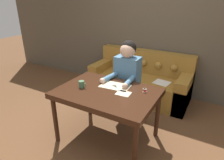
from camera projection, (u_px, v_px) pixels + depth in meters
ground_plane at (111, 139)px, 2.80m from camera, size 16.00×16.00×0.00m
wall_back at (159, 28)px, 3.75m from camera, size 8.00×0.06×2.60m
dining_table at (107, 96)px, 2.57m from camera, size 1.27×0.89×0.74m
couch at (140, 81)px, 3.89m from camera, size 1.86×0.80×0.88m
person at (127, 80)px, 3.05m from camera, size 0.43×0.62×1.27m
pattern_paper_main at (115, 86)px, 2.67m from camera, size 0.41×0.28×0.00m
pattern_paper_offcut at (123, 93)px, 2.47m from camera, size 0.19×0.16×0.00m
scissors at (116, 87)px, 2.65m from camera, size 0.19×0.14×0.01m
mug at (82, 84)px, 2.62m from camera, size 0.11×0.08×0.09m
thread_spool at (145, 90)px, 2.50m from camera, size 0.04×0.04×0.05m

